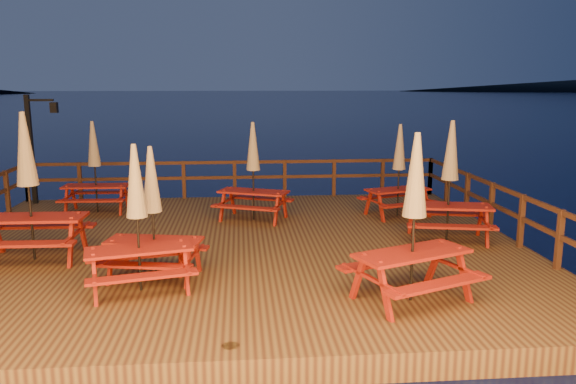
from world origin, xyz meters
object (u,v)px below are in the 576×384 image
at_px(lamp_post, 36,139).
at_px(picnic_table_2, 28,184).
at_px(picnic_table_1, 95,165).
at_px(picnic_table_0, 414,215).

xyz_separation_m(lamp_post, picnic_table_2, (1.62, -5.23, -0.34)).
relative_size(lamp_post, picnic_table_2, 1.07).
xyz_separation_m(picnic_table_1, picnic_table_2, (-0.21, -4.01, 0.23)).
bearing_deg(picnic_table_1, lamp_post, 147.79).
bearing_deg(picnic_table_0, lamp_post, 113.49).
height_order(picnic_table_0, picnic_table_2, picnic_table_2).
bearing_deg(picnic_table_2, picnic_table_1, 88.44).
distance_m(picnic_table_0, picnic_table_2, 7.04).
bearing_deg(picnic_table_2, lamp_post, 108.62).
height_order(picnic_table_0, picnic_table_1, picnic_table_0).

